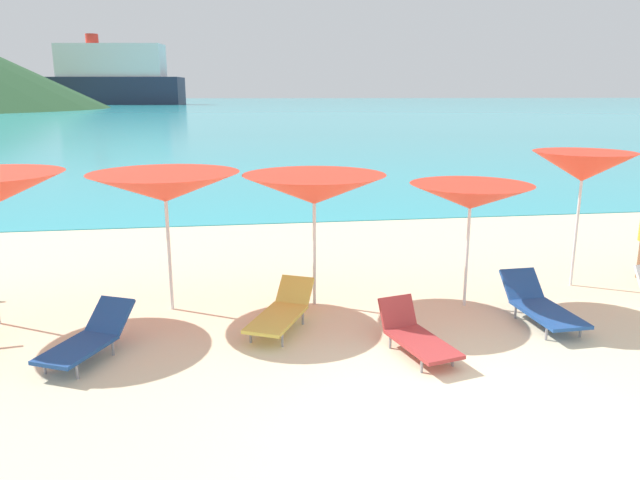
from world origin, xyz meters
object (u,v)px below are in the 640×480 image
object	(u,v)px
umbrella_3	(314,189)
cruise_ship	(112,78)
umbrella_2	(165,187)
lounge_chair_2	(415,335)
lounge_chair_6	(282,311)
lounge_chair_8	(540,305)
lounge_chair_1	(88,337)
umbrella_5	(583,167)
umbrella_4	(471,197)

from	to	relation	value
umbrella_3	cruise_ship	distance (m)	194.44
umbrella_2	lounge_chair_2	world-z (taller)	umbrella_2
umbrella_3	umbrella_2	bearing A→B (deg)	177.00
lounge_chair_6	lounge_chair_8	world-z (taller)	lounge_chair_8
umbrella_3	lounge_chair_1	world-z (taller)	umbrella_3
umbrella_5	lounge_chair_6	size ratio (longest dim) A/B	1.46
umbrella_5	lounge_chair_2	bearing A→B (deg)	-147.12
umbrella_5	lounge_chair_1	size ratio (longest dim) A/B	1.54
umbrella_4	cruise_ship	world-z (taller)	cruise_ship
umbrella_3	umbrella_4	size ratio (longest dim) A/B	1.20
umbrella_5	umbrella_3	bearing A→B (deg)	-176.43
umbrella_3	umbrella_5	distance (m)	4.74
lounge_chair_8	cruise_ship	world-z (taller)	cruise_ship
lounge_chair_6	umbrella_5	bearing A→B (deg)	39.53
umbrella_2	lounge_chair_6	size ratio (longest dim) A/B	1.53
lounge_chair_2	lounge_chair_8	bearing A→B (deg)	5.18
umbrella_4	lounge_chair_6	bearing A→B (deg)	-169.61
umbrella_3	lounge_chair_8	xyz separation A→B (m)	(3.25, -1.30, -1.63)
umbrella_2	umbrella_3	bearing A→B (deg)	-3.00
umbrella_4	lounge_chair_8	xyz separation A→B (m)	(0.84, -0.88, -1.52)
umbrella_4	lounge_chair_2	distance (m)	2.64
lounge_chair_1	cruise_ship	world-z (taller)	cruise_ship
umbrella_3	umbrella_4	bearing A→B (deg)	-9.86
lounge_chair_1	lounge_chair_6	xyz separation A→B (m)	(2.58, 0.61, -0.00)
umbrella_2	lounge_chair_6	distance (m)	2.62
umbrella_5	lounge_chair_8	bearing A→B (deg)	-132.74
umbrella_2	umbrella_5	xyz separation A→B (m)	(7.02, 0.17, 0.17)
umbrella_4	lounge_chair_6	xyz separation A→B (m)	(-3.04, -0.56, -1.52)
umbrella_5	cruise_ship	world-z (taller)	cruise_ship
lounge_chair_2	lounge_chair_8	distance (m)	2.32
umbrella_4	umbrella_5	size ratio (longest dim) A/B	0.85
umbrella_2	umbrella_4	bearing A→B (deg)	-6.54
cruise_ship	umbrella_3	bearing A→B (deg)	-70.54
umbrella_3	lounge_chair_2	world-z (taller)	umbrella_3
lounge_chair_1	lounge_chair_2	world-z (taller)	lounge_chair_2
umbrella_3	cruise_ship	bearing A→B (deg)	100.88
cruise_ship	umbrella_4	bearing A→B (deg)	-69.87
umbrella_5	umbrella_2	bearing A→B (deg)	-178.57
umbrella_5	lounge_chair_6	bearing A→B (deg)	-166.63
lounge_chair_2	lounge_chair_6	size ratio (longest dim) A/B	0.87
lounge_chair_1	lounge_chair_8	world-z (taller)	lounge_chair_8
umbrella_2	cruise_ship	bearing A→B (deg)	100.22
cruise_ship	umbrella_5	bearing A→B (deg)	-69.16
umbrella_2	umbrella_4	xyz separation A→B (m)	(4.71, -0.54, -0.17)
umbrella_5	lounge_chair_6	world-z (taller)	umbrella_5
umbrella_2	lounge_chair_2	bearing A→B (deg)	-33.24
lounge_chair_8	umbrella_2	bearing A→B (deg)	163.12
umbrella_4	cruise_ship	size ratio (longest dim) A/B	0.05
lounge_chair_6	umbrella_4	bearing A→B (deg)	36.55
lounge_chair_1	lounge_chair_2	size ratio (longest dim) A/B	1.08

